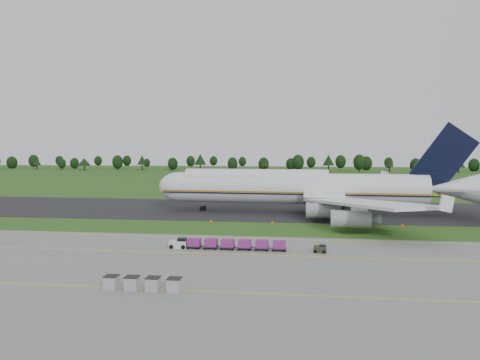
# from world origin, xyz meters

# --- Properties ---
(ground) EXTENTS (600.00, 600.00, 0.00)m
(ground) POSITION_xyz_m (0.00, 0.00, 0.00)
(ground) COLOR #275018
(ground) RESTS_ON ground
(apron) EXTENTS (300.00, 52.00, 0.06)m
(apron) POSITION_xyz_m (0.00, -34.00, 0.03)
(apron) COLOR slate
(apron) RESTS_ON ground
(taxiway) EXTENTS (300.00, 40.00, 0.08)m
(taxiway) POSITION_xyz_m (0.00, 28.00, 0.04)
(taxiway) COLOR black
(taxiway) RESTS_ON ground
(apron_markings) EXTENTS (300.00, 30.20, 0.01)m
(apron_markings) POSITION_xyz_m (0.00, -26.98, 0.06)
(apron_markings) COLOR yellow
(apron_markings) RESTS_ON apron
(tree_line) EXTENTS (526.98, 23.10, 11.49)m
(tree_line) POSITION_xyz_m (32.15, 219.73, 6.12)
(tree_line) COLOR black
(tree_line) RESTS_ON ground
(aircraft) EXTENTS (76.27, 74.48, 21.47)m
(aircraft) POSITION_xyz_m (14.92, 22.90, 6.13)
(aircraft) COLOR white
(aircraft) RESTS_ON ground
(baggage_train) EXTENTS (18.15, 1.65, 1.58)m
(baggage_train) POSITION_xyz_m (2.78, -18.92, 0.92)
(baggage_train) COLOR silver
(baggage_train) RESTS_ON apron
(utility_cart) EXTENTS (1.97, 1.34, 1.01)m
(utility_cart) POSITION_xyz_m (17.12, -19.29, 0.55)
(utility_cart) COLOR #2B2E20
(utility_cart) RESTS_ON apron
(uld_row) EXTENTS (8.71, 1.51, 1.49)m
(uld_row) POSITION_xyz_m (-2.98, -40.49, 0.81)
(uld_row) COLOR #9C9C9C
(uld_row) RESTS_ON apron
(edge_markers) EXTENTS (38.99, 0.30, 0.60)m
(edge_markers) POSITION_xyz_m (14.91, 5.67, 0.27)
(edge_markers) COLOR #FF4F08
(edge_markers) RESTS_ON ground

